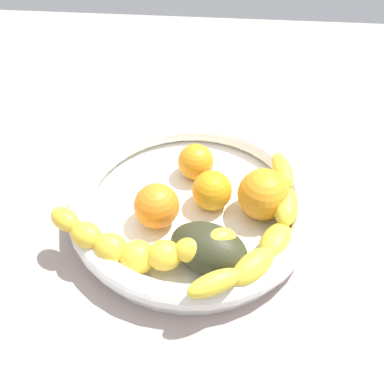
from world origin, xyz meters
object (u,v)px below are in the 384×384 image
Objects in this scene: orange_mid_left at (196,162)px; orange_mid_right at (157,206)px; banana_draped_left at (138,246)px; banana_draped_right at (267,234)px; fruit_bowl at (192,204)px; orange_rear at (212,190)px; avocado_dark at (209,249)px; orange_front at (264,193)px.

orange_mid_right is (-4.22, -9.09, 0.37)cm from orange_mid_left.
orange_mid_left is at bearing 70.92° from banana_draped_left.
banana_draped_right is (14.85, 3.11, -0.05)cm from banana_draped_left.
fruit_bowl is 5.45cm from orange_mid_right.
fruit_bowl is 1.34× the size of banana_draped_right.
orange_rear reaches higher than fruit_bowl.
orange_mid_left is at bearing 99.99° from avocado_dark.
fruit_bowl is at bearing -178.60° from orange_front.
orange_rear is 9.58cm from avocado_dark.
banana_draped_left is 6.75cm from orange_mid_right.
orange_front is 0.71× the size of avocado_dark.
banana_draped_left is 2.46× the size of avocado_dark.
orange_front is 1.33× the size of orange_mid_left.
orange_mid_left is 0.54× the size of avocado_dark.
banana_draped_right is 4.58× the size of orange_rear.
fruit_bowl is 1.40× the size of banana_draped_left.
fruit_bowl is at bearing -89.96° from orange_mid_left.
banana_draped_right is 15.74cm from orange_mid_left.
orange_mid_right is at bearing 165.53° from banana_draped_right.
orange_front is at bearing -5.57° from orange_rear.
fruit_bowl is at bearing -161.24° from orange_rear.
orange_mid_left is at bearing 65.08° from orange_mid_right.
banana_draped_left is at bearing -109.08° from orange_mid_left.
orange_rear is at bearing 134.13° from banana_draped_right.
banana_draped_right is 4.78× the size of orange_mid_left.
fruit_bowl is 6.13× the size of orange_rear.
banana_draped_left and banana_draped_right have the same top height.
orange_rear is at bearing -65.28° from orange_mid_left.
banana_draped_right is 7.21cm from avocado_dark.
orange_mid_left is at bearing 114.72° from orange_rear.
banana_draped_left is at bearing -146.77° from orange_front.
banana_draped_left is at bearing -100.39° from orange_mid_right.
orange_mid_right is at bearing -114.92° from orange_mid_left.
orange_front reaches higher than avocado_dark.
orange_front is at bearing 92.54° from banana_draped_right.
orange_rear is 0.56× the size of avocado_dark.
orange_mid_left is at bearing 126.73° from banana_draped_right.
banana_draped_right is at bearing -53.27° from orange_mid_left.
banana_draped_right is at bearing -45.87° from orange_rear.
orange_rear is at bearing 27.66° from orange_mid_right.
orange_front is at bearing 1.40° from fruit_bowl.
orange_rear is (2.55, -5.54, 0.11)cm from orange_mid_left.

